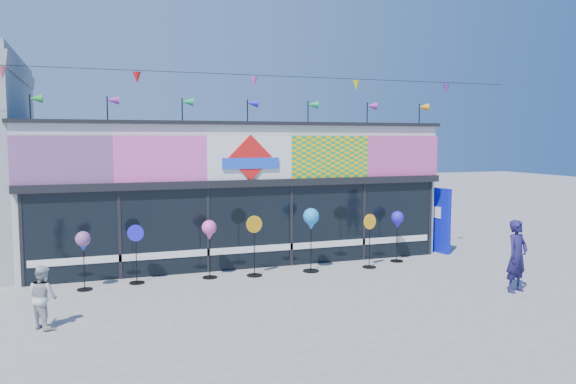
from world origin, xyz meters
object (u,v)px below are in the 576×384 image
blue_sign (438,220)px  spinner_2 (209,232)px  spinner_1 (136,252)px  spinner_0 (83,243)px  adult_man (517,256)px  spinner_5 (370,239)px  spinner_3 (254,244)px  child (43,297)px  spinner_6 (397,221)px  spinner_4 (311,221)px

blue_sign → spinner_2: blue_sign is taller
spinner_1 → spinner_2: 1.89m
spinner_0 → adult_man: bearing=-20.2°
spinner_5 → spinner_2: bearing=175.9°
blue_sign → spinner_3: blue_sign is taller
spinner_2 → blue_sign: bearing=7.2°
spinner_3 → child: spinner_3 is taller
spinner_5 → child: (-8.27, -2.48, -0.19)m
spinner_1 → child: 3.47m
spinner_3 → child: bearing=-152.1°
spinner_6 → child: size_ratio=1.23×
spinner_3 → spinner_4: spinner_4 is taller
spinner_0 → spinner_5: bearing=-1.1°
spinner_0 → spinner_5: 7.57m
spinner_1 → spinner_2: spinner_2 is taller
spinner_3 → blue_sign: bearing=10.0°
child → spinner_4: bearing=-105.7°
spinner_4 → spinner_6: 2.89m
spinner_3 → spinner_0: bearing=179.8°
adult_man → child: size_ratio=1.40×
spinner_0 → spinner_4: 5.83m
spinner_1 → spinner_3: spinner_3 is taller
child → blue_sign: bearing=-109.1°
spinner_0 → spinner_2: (3.07, 0.17, 0.08)m
spinner_6 → child: bearing=-162.8°
spinner_0 → adult_man: adult_man is taller
spinner_5 → spinner_1: bearing=176.5°
blue_sign → spinner_2: bearing=178.2°
spinner_2 → spinner_3: bearing=-9.0°
spinner_3 → spinner_5: bearing=-2.4°
spinner_6 → adult_man: bearing=-75.8°
spinner_2 → spinner_5: bearing=-4.1°
spinner_0 → spinner_2: spinner_2 is taller
spinner_1 → spinner_6: spinner_6 is taller
spinner_6 → spinner_5: bearing=-159.3°
spinner_3 → spinner_1: bearing=175.3°
spinner_2 → spinner_5: size_ratio=1.00×
blue_sign → adult_man: bearing=-111.0°
spinner_4 → adult_man: (3.84, -3.52, -0.54)m
spinner_6 → spinner_3: bearing=-176.3°
spinner_2 → spinner_4: spinner_4 is taller
spinner_5 → spinner_6: spinner_5 is taller
spinner_2 → spinner_5: spinner_2 is taller
spinner_4 → spinner_6: bearing=6.4°
spinner_0 → spinner_3: bearing=-0.2°
spinner_2 → spinner_6: 5.62m
spinner_1 → spinner_4: 4.65m
blue_sign → spinner_5: bearing=-166.7°
adult_man → child: (-10.37, 0.92, -0.25)m
blue_sign → spinner_6: size_ratio=1.37×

